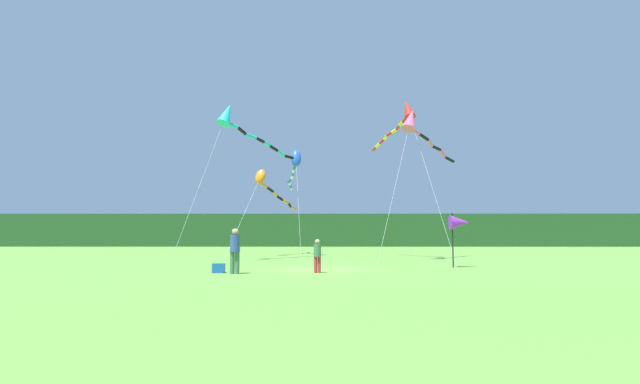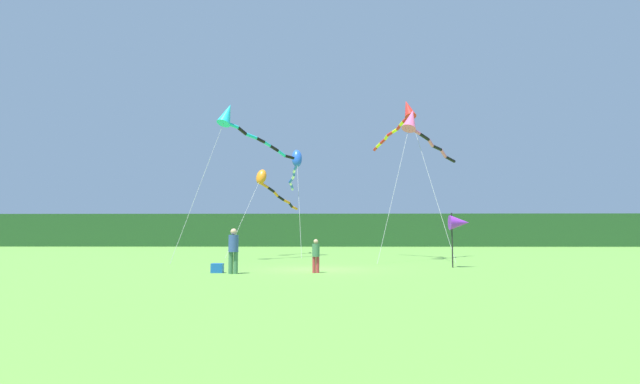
% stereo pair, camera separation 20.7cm
% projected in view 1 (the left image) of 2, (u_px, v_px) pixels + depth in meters
% --- Properties ---
extents(ground_plane, '(120.00, 120.00, 0.00)m').
position_uv_depth(ground_plane, '(319.00, 269.00, 21.68)').
color(ground_plane, '#5B9338').
extents(distant_treeline, '(108.00, 2.67, 4.37)m').
position_uv_depth(distant_treeline, '(323.00, 230.00, 66.69)').
color(distant_treeline, '#234C23').
rests_on(distant_treeline, ground).
extents(person_adult, '(0.39, 0.39, 1.75)m').
position_uv_depth(person_adult, '(235.00, 248.00, 19.18)').
color(person_adult, '#3F724C').
rests_on(person_adult, ground).
extents(person_child, '(0.29, 0.29, 1.33)m').
position_uv_depth(person_child, '(317.00, 254.00, 19.68)').
color(person_child, '#B23338').
rests_on(person_child, ground).
extents(cooler_box, '(0.46, 0.35, 0.37)m').
position_uv_depth(cooler_box, '(219.00, 268.00, 19.63)').
color(cooler_box, '#1959B2').
rests_on(cooler_box, ground).
extents(banner_flag_pole, '(0.90, 0.70, 2.54)m').
position_uv_depth(banner_flag_pole, '(460.00, 223.00, 23.09)').
color(banner_flag_pole, black).
rests_on(banner_flag_pole, ground).
extents(kite_cyan, '(5.94, 8.32, 9.57)m').
position_uv_depth(kite_cyan, '(235.00, 120.00, 30.09)').
color(kite_cyan, '#B2B2B2').
rests_on(kite_cyan, ground).
extents(kite_blue, '(1.51, 9.68, 7.90)m').
position_uv_depth(kite_blue, '(295.00, 164.00, 37.05)').
color(kite_blue, '#B2B2B2').
rests_on(kite_blue, ground).
extents(kite_orange, '(4.10, 9.22, 6.42)m').
position_uv_depth(kite_orange, '(266.00, 183.00, 36.71)').
color(kite_orange, '#B2B2B2').
rests_on(kite_orange, ground).
extents(kite_rainbow, '(6.37, 8.40, 9.29)m').
position_uv_depth(kite_rainbow, '(415.00, 125.00, 30.35)').
color(kite_rainbow, '#B2B2B2').
rests_on(kite_rainbow, ground).
extents(kite_red, '(3.50, 9.70, 10.44)m').
position_uv_depth(kite_red, '(404.00, 115.00, 32.48)').
color(kite_red, '#B2B2B2').
rests_on(kite_red, ground).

